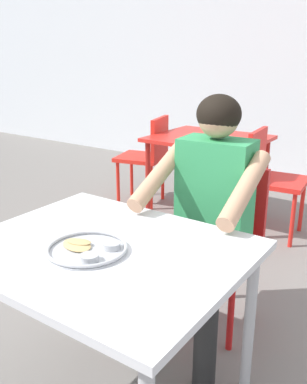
{
  "coord_description": "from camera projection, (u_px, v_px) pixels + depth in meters",
  "views": [
    {
      "loc": [
        0.9,
        -1.08,
        1.39
      ],
      "look_at": [
        -0.0,
        0.21,
        0.87
      ],
      "focal_mm": 39.63,
      "sensor_mm": 36.0,
      "label": 1
    }
  ],
  "objects": [
    {
      "name": "diner_foreground",
      "position": [
        207.0,
        203.0,
        1.96
      ],
      "size": [
        0.52,
        0.57,
        1.22
      ],
      "color": "#272727",
      "rests_on": "ground"
    },
    {
      "name": "chair_red_right",
      "position": [
        270.0,
        174.0,
        3.29
      ],
      "size": [
        0.45,
        0.46,
        0.83
      ],
      "color": "red",
      "rests_on": "ground"
    },
    {
      "name": "table_background_red",
      "position": [
        209.0,
        147.0,
        3.59
      ],
      "size": [
        0.91,
        0.79,
        0.71
      ],
      "color": "red",
      "rests_on": "ground"
    },
    {
      "name": "table_foreground",
      "position": [
        105.0,
        266.0,
        1.57
      ],
      "size": [
        1.01,
        0.82,
        0.72
      ],
      "color": "silver",
      "rests_on": "ground"
    },
    {
      "name": "thali_tray",
      "position": [
        88.0,
        249.0,
        1.5
      ],
      "size": [
        0.29,
        0.29,
        0.03
      ],
      "color": "#B7BABF",
      "rests_on": "table_foreground"
    },
    {
      "name": "chair_red_left",
      "position": [
        148.0,
        153.0,
        3.96
      ],
      "size": [
        0.5,
        0.48,
        0.83
      ],
      "color": "red",
      "rests_on": "ground"
    },
    {
      "name": "chair_foreground",
      "position": [
        223.0,
        234.0,
        2.21
      ],
      "size": [
        0.42,
        0.44,
        0.84
      ],
      "color": "red",
      "rests_on": "ground"
    }
  ]
}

